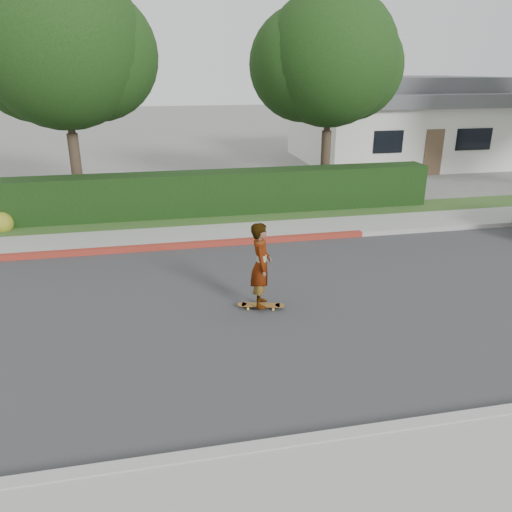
% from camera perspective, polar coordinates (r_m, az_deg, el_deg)
% --- Properties ---
extents(ground, '(120.00, 120.00, 0.00)m').
position_cam_1_polar(ground, '(11.43, 15.22, -4.50)').
color(ground, slate).
rests_on(ground, ground).
extents(road, '(60.00, 8.00, 0.01)m').
position_cam_1_polar(road, '(11.43, 15.22, -4.48)').
color(road, '#2D2D30').
rests_on(road, ground).
extents(curb_far, '(60.00, 0.20, 0.15)m').
position_cam_1_polar(curb_far, '(14.90, 8.37, 2.29)').
color(curb_far, '#9E9E99').
rests_on(curb_far, ground).
extents(curb_red_section, '(12.00, 0.21, 0.15)m').
position_cam_1_polar(curb_red_section, '(14.05, -11.21, 0.99)').
color(curb_red_section, maroon).
rests_on(curb_red_section, ground).
extents(sidewalk_far, '(60.00, 1.60, 0.12)m').
position_cam_1_polar(sidewalk_far, '(15.71, 7.27, 3.26)').
color(sidewalk_far, gray).
rests_on(sidewalk_far, ground).
extents(planting_strip, '(60.00, 1.60, 0.10)m').
position_cam_1_polar(planting_strip, '(17.17, 5.57, 4.81)').
color(planting_strip, '#2D4C1E').
rests_on(planting_strip, ground).
extents(hedge, '(15.00, 1.00, 1.50)m').
position_cam_1_polar(hedge, '(16.95, -4.77, 7.08)').
color(hedge, black).
rests_on(hedge, ground).
extents(tree_left, '(5.99, 5.21, 8.00)m').
position_cam_1_polar(tree_left, '(18.04, -21.33, 21.14)').
color(tree_left, '#33261C').
rests_on(tree_left, ground).
extents(tree_center, '(5.66, 4.84, 7.44)m').
position_cam_1_polar(tree_center, '(19.44, 8.23, 21.05)').
color(tree_center, '#33261C').
rests_on(tree_center, ground).
extents(house, '(10.60, 8.60, 4.30)m').
position_cam_1_polar(house, '(28.41, 16.06, 14.65)').
color(house, beige).
rests_on(house, ground).
extents(skateboard, '(1.00, 0.44, 0.09)m').
position_cam_1_polar(skateboard, '(10.46, 0.55, -5.64)').
color(skateboard, gold).
rests_on(skateboard, ground).
extents(skateboarder, '(0.55, 0.72, 1.78)m').
position_cam_1_polar(skateboarder, '(10.09, 0.57, -1.04)').
color(skateboarder, white).
rests_on(skateboarder, skateboard).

